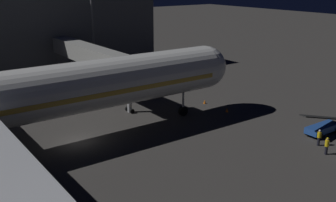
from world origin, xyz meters
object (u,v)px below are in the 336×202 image
object	(u,v)px
ground_crew_near_nose_gear	(319,137)
apron_floodlight_mast	(92,20)
jet_bridge	(98,58)
traffic_cone_nose_starboard	(205,102)
belt_loader	(323,127)
ground_crew_by_tug	(327,145)
traffic_cone_nose_port	(227,110)

from	to	relation	value
ground_crew_near_nose_gear	apron_floodlight_mast	bearing A→B (deg)	7.51
jet_bridge	apron_floodlight_mast	bearing A→B (deg)	-22.65
apron_floodlight_mast	traffic_cone_nose_starboard	distance (m)	25.71
belt_loader	traffic_cone_nose_starboard	distance (m)	16.54
jet_bridge	ground_crew_near_nose_gear	xyz separation A→B (m)	(-29.15, -10.44, -4.86)
ground_crew_near_nose_gear	ground_crew_by_tug	size ratio (longest dim) A/B	0.98
apron_floodlight_mast	ground_crew_by_tug	xyz separation A→B (m)	(-42.93, -4.13, -8.79)
traffic_cone_nose_port	traffic_cone_nose_starboard	xyz separation A→B (m)	(4.40, 0.00, 0.00)
ground_crew_near_nose_gear	ground_crew_by_tug	xyz separation A→B (m)	(-1.76, 1.30, 0.02)
ground_crew_near_nose_gear	ground_crew_by_tug	distance (m)	2.19
traffic_cone_nose_port	traffic_cone_nose_starboard	bearing A→B (deg)	0.00
ground_crew_by_tug	traffic_cone_nose_starboard	distance (m)	19.67
ground_crew_by_tug	traffic_cone_nose_port	world-z (taller)	ground_crew_by_tug
jet_bridge	belt_loader	distance (m)	31.05
belt_loader	ground_crew_by_tug	xyz separation A→B (m)	(-3.43, 4.45, 0.14)
apron_floodlight_mast	traffic_cone_nose_starboard	world-z (taller)	apron_floodlight_mast
traffic_cone_nose_port	apron_floodlight_mast	bearing A→B (deg)	10.78
apron_floodlight_mast	ground_crew_by_tug	size ratio (longest dim) A/B	9.30
jet_bridge	apron_floodlight_mast	size ratio (longest dim) A/B	1.52
belt_loader	ground_crew_by_tug	world-z (taller)	belt_loader
ground_crew_near_nose_gear	jet_bridge	bearing A→B (deg)	19.72
belt_loader	traffic_cone_nose_starboard	world-z (taller)	belt_loader
belt_loader	apron_floodlight_mast	bearing A→B (deg)	12.25
traffic_cone_nose_port	traffic_cone_nose_starboard	world-z (taller)	same
apron_floodlight_mast	jet_bridge	bearing A→B (deg)	157.35
apron_floodlight_mast	traffic_cone_nose_port	bearing A→B (deg)	-169.22
ground_crew_by_tug	traffic_cone_nose_port	size ratio (longest dim) A/B	3.27
ground_crew_by_tug	jet_bridge	bearing A→B (deg)	16.48
apron_floodlight_mast	belt_loader	bearing A→B (deg)	-167.75
apron_floodlight_mast	ground_crew_by_tug	bearing A→B (deg)	-174.51
ground_crew_near_nose_gear	traffic_cone_nose_starboard	world-z (taller)	ground_crew_near_nose_gear
jet_bridge	traffic_cone_nose_starboard	size ratio (longest dim) A/B	46.36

